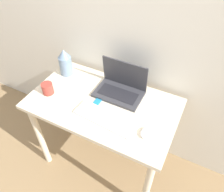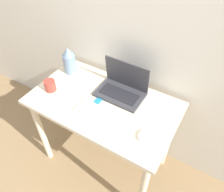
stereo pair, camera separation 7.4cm
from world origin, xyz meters
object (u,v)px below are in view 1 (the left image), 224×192
(laptop, at_px, (121,87))
(mouse, at_px, (146,133))
(vase, at_px, (65,62))
(keyboard, at_px, (105,118))
(mp3_player, at_px, (97,102))
(mug, at_px, (48,88))

(laptop, distance_m, mouse, 0.41)
(vase, bearing_deg, keyboard, -29.77)
(mp3_player, bearing_deg, mouse, -14.18)
(mp3_player, bearing_deg, keyboard, -42.80)
(mouse, relative_size, mp3_player, 1.55)
(keyboard, xyz_separation_m, mug, (-0.49, 0.03, 0.03))
(laptop, xyz_separation_m, vase, (-0.48, 0.00, 0.06))
(mp3_player, bearing_deg, vase, 155.25)
(mouse, distance_m, mug, 0.77)
(laptop, distance_m, keyboard, 0.29)
(mug, bearing_deg, mp3_player, 11.68)
(keyboard, bearing_deg, vase, 150.23)
(mug, bearing_deg, mouse, -1.89)
(vase, xyz_separation_m, mp3_player, (0.38, -0.18, -0.10))
(laptop, distance_m, mug, 0.53)
(keyboard, relative_size, mouse, 4.79)
(mouse, height_order, vase, vase)
(laptop, relative_size, mouse, 3.88)
(laptop, xyz_separation_m, keyboard, (0.02, -0.28, -0.04))
(vase, distance_m, mp3_player, 0.43)
(keyboard, xyz_separation_m, mp3_player, (-0.12, 0.11, -0.01))
(laptop, height_order, keyboard, laptop)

